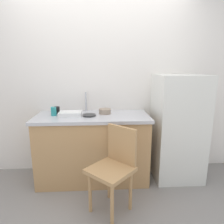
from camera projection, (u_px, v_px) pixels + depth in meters
The scene contains 12 objects.
ground_plane at pixel (100, 210), 2.12m from camera, with size 8.00×8.00×0.00m, color gray.
back_wall at pixel (99, 78), 2.79m from camera, with size 4.80×0.10×2.68m, color white.
cabinet_base at pixel (93, 149), 2.65m from camera, with size 1.41×0.60×0.85m, color tan.
countertop at pixel (92, 117), 2.55m from camera, with size 1.45×0.64×0.04m, color #B7B7BC.
faucet at pixel (86, 102), 2.76m from camera, with size 0.02×0.02×0.27m, color #B7B7BC.
refrigerator at pixel (178, 128), 2.66m from camera, with size 0.62×0.59×1.40m, color silver.
chair at pixel (114, 165), 2.06m from camera, with size 0.57×0.57×0.89m.
dish_tray at pixel (70, 114), 2.53m from camera, with size 0.28×0.20×0.05m, color white.
terracotta_bowl at pixel (105, 111), 2.62m from camera, with size 0.15×0.15×0.07m, color gray.
hotplate at pixel (89, 115), 2.50m from camera, with size 0.17×0.17×0.02m, color #2D2D2D.
cup_black at pixel (57, 110), 2.62m from camera, with size 0.08×0.08×0.09m, color black.
cup_teal at pixel (54, 111), 2.52m from camera, with size 0.07×0.07×0.11m, color teal.
Camera 1 is at (0.03, -1.84, 1.50)m, focal length 31.83 mm.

